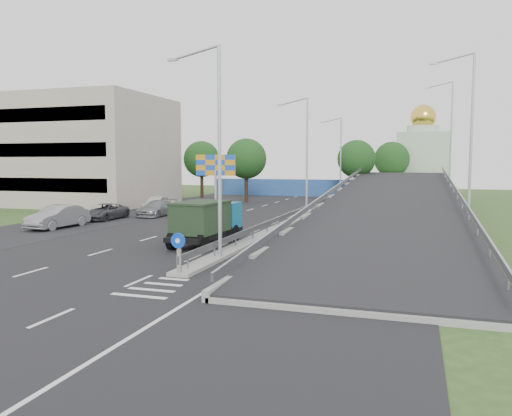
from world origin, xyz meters
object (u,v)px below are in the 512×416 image
at_px(parked_car_d, 157,208).
at_px(church, 422,159).
at_px(dump_truck, 207,220).
at_px(parked_car_e, 157,203).
at_px(lamp_post_mid, 305,150).
at_px(lamp_post_near, 216,140).
at_px(parked_car_b, 58,217).
at_px(lamp_post_far, 339,154).
at_px(parked_car_c, 104,212).
at_px(sign_bollard, 179,253).
at_px(billboard, 215,168).

bearing_deg(parked_car_d, church, 58.15).
height_order(church, dump_truck, church).
height_order(dump_truck, parked_car_e, dump_truck).
bearing_deg(church, parked_car_d, -121.29).
bearing_deg(lamp_post_mid, parked_car_d, -166.30).
relative_size(lamp_post_near, parked_car_b, 2.00).
xyz_separation_m(lamp_post_far, parked_car_d, (-12.65, -23.08, -5.10)).
height_order(dump_truck, parked_car_c, dump_truck).
height_order(sign_bollard, parked_car_e, sign_bollard).
relative_size(lamp_post_mid, parked_car_d, 2.08).
bearing_deg(parked_car_b, lamp_post_mid, 42.22).
relative_size(lamp_post_mid, parked_car_c, 2.08).
height_order(lamp_post_near, parked_car_e, lamp_post_near).
bearing_deg(parked_car_b, dump_truck, -11.18).
distance_m(sign_bollard, church, 58.84).
relative_size(parked_car_c, parked_car_e, 1.01).
distance_m(parked_car_c, parked_car_e, 7.55).
xyz_separation_m(lamp_post_near, lamp_post_far, (0.00, 40.00, 0.00)).
bearing_deg(sign_bollard, church, 80.19).
bearing_deg(lamp_post_near, parked_car_b, 154.07).
xyz_separation_m(lamp_post_near, parked_car_b, (-15.44, 7.51, -4.98)).
distance_m(lamp_post_near, parked_car_b, 17.88).
relative_size(dump_truck, parked_car_b, 1.18).
xyz_separation_m(lamp_post_mid, parked_car_c, (-15.39, -6.93, -5.14)).
bearing_deg(lamp_post_far, church, 54.76).
distance_m(sign_bollard, lamp_post_far, 44.08).
distance_m(dump_truck, parked_car_e, 20.59).
relative_size(parked_car_b, parked_car_d, 1.04).
xyz_separation_m(church, parked_car_b, (-25.33, -46.49, -4.48)).
distance_m(parked_car_b, parked_car_e, 13.10).
relative_size(lamp_post_mid, parked_car_e, 2.11).
xyz_separation_m(sign_bollard, parked_car_b, (-15.33, 11.34, -0.20)).
distance_m(lamp_post_mid, lamp_post_far, 20.00).
relative_size(parked_car_c, parked_car_d, 1.00).
distance_m(lamp_post_near, parked_car_d, 21.73).
height_order(billboard, parked_car_b, billboard).
relative_size(church, dump_truck, 2.32).
bearing_deg(parked_car_e, parked_car_d, -65.93).
bearing_deg(lamp_post_mid, sign_bollard, -90.26).
distance_m(lamp_post_mid, parked_car_c, 17.64).
height_order(sign_bollard, dump_truck, dump_truck).
distance_m(lamp_post_far, dump_truck, 36.21).
bearing_deg(parked_car_b, billboard, 69.64).
distance_m(dump_truck, parked_car_c, 15.87).
bearing_deg(parked_car_b, parked_car_c, 92.71).
height_order(church, parked_car_d, church).
bearing_deg(parked_car_c, lamp_post_mid, 22.76).
height_order(billboard, parked_car_c, billboard).
xyz_separation_m(lamp_post_near, billboard, (-9.11, 22.00, -1.62)).
relative_size(lamp_post_far, billboard, 1.83).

